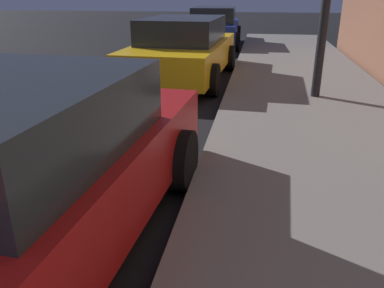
{
  "coord_description": "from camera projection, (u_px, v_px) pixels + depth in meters",
  "views": [
    {
      "loc": [
        4.63,
        -0.56,
        2.0
      ],
      "look_at": [
        4.22,
        1.76,
        1.07
      ],
      "focal_mm": 36.4,
      "sensor_mm": 36.0,
      "label": 1
    }
  ],
  "objects": [
    {
      "name": "car_red",
      "position": [
        14.0,
        174.0,
        2.94
      ],
      "size": [
        2.32,
        4.47,
        1.43
      ],
      "color": "maroon",
      "rests_on": "ground"
    },
    {
      "name": "car_blue",
      "position": [
        214.0,
        27.0,
        14.71
      ],
      "size": [
        2.08,
        4.33,
        1.43
      ],
      "color": "navy",
      "rests_on": "ground"
    },
    {
      "name": "car_yellow_cab",
      "position": [
        183.0,
        49.0,
        9.07
      ],
      "size": [
        2.24,
        4.55,
        1.43
      ],
      "color": "gold",
      "rests_on": "ground"
    }
  ]
}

